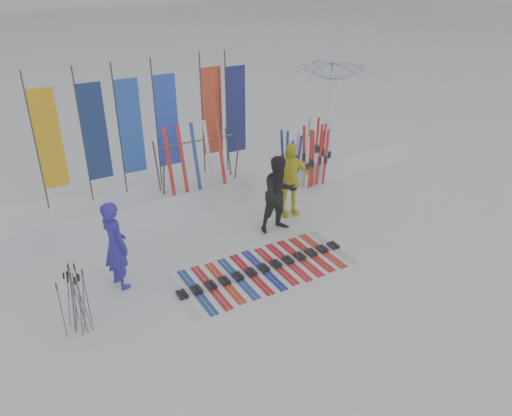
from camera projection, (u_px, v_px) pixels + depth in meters
ground at (287, 286)px, 9.99m from camera, size 120.00×120.00×0.00m
snow_bank at (194, 189)px, 13.40m from camera, size 14.00×1.60×0.60m
person_blue at (115, 245)px, 9.62m from camera, size 0.60×0.76×1.85m
person_black at (279, 194)px, 11.63m from camera, size 0.93×0.74×1.87m
person_yellow at (289, 180)px, 12.33m from camera, size 1.19×0.71×1.89m
tent_canopy at (332, 105)px, 16.30m from camera, size 3.66×3.71×3.03m
ski_row at (263, 269)px, 10.47m from camera, size 3.84×1.67×0.07m
pole_cluster at (76, 301)px, 8.61m from camera, size 0.48×0.60×1.24m
feather_flags at (151, 123)px, 12.17m from camera, size 5.30×0.27×3.20m
ski_rack at (197, 156)px, 12.59m from camera, size 2.04×0.80×1.23m
upright_skis at (309, 155)px, 14.27m from camera, size 1.60×1.17×1.70m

